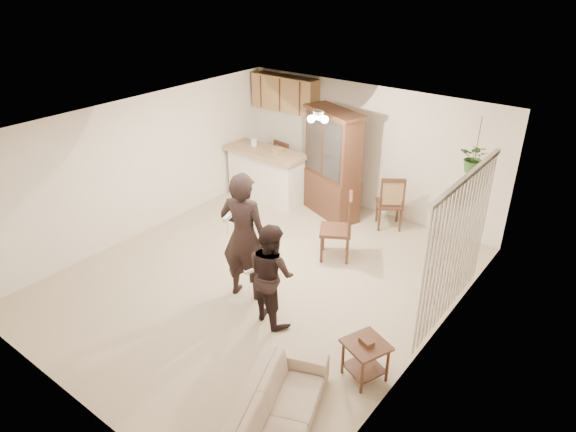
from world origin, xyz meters
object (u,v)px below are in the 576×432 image
Objects in this scene: china_hutch at (332,165)px; chair_bar at (274,179)px; adult at (244,243)px; chair_hutch_left at (335,240)px; chair_hutch_right at (389,212)px; side_table at (365,360)px; child at (271,278)px; sofa at (276,407)px.

china_hutch reaches higher than chair_bar.
adult is 0.85× the size of china_hutch.
chair_hutch_left is 1.57m from chair_hutch_right.
side_table is 4.05m from chair_hutch_right.
sofa is at bearing 146.24° from child.
chair_bar is (-2.03, 3.20, -0.59)m from adult.
side_table is at bearing -171.42° from child.
chair_hutch_right is (-0.00, 3.50, -0.37)m from child.
side_table is 0.53× the size of chair_hutch_left.
sofa is 3.03× the size of side_table.
child is at bearing -41.78° from chair_bar.
china_hutch is 3.41× the size of side_table.
side_table is (2.78, -3.50, -0.77)m from china_hutch.
china_hutch reaches higher than sofa.
child is 1.99m from chair_hutch_left.
chair_hutch_right is at bearing -117.78° from adult.
china_hutch is 1.98× the size of chair_hutch_right.
china_hutch is 1.39m from chair_hutch_right.
child is at bearing 172.78° from side_table.
sofa is 2.65m from adult.
china_hutch is at bearing -174.79° from chair_hutch_left.
side_table is (0.34, 1.29, -0.10)m from sofa.
chair_bar is (-4.33, 3.62, 0.04)m from side_table.
child is 2.18× the size of side_table.
adult is 1.69× the size of chair_hutch_right.
sofa is at bearing -41.67° from china_hutch.
chair_bar is at bearing 18.75° from sofa.
sofa is 1.39× the size of child.
chair_hutch_left is (-0.21, 1.95, -0.35)m from child.
chair_bar reaches higher than sofa.
child is at bearing 146.18° from adult.
adult is at bearing -1.85° from child.
side_table is 0.56× the size of chair_bar.
sofa is 5.16m from chair_hutch_right.
child is 3.52m from chair_hutch_right.
child is at bearing -49.18° from china_hutch.
child is 1.68m from side_table.
china_hutch is (-2.44, 4.79, 0.67)m from sofa.
chair_hutch_left is at bearing -68.19° from child.
child is 1.23× the size of chair_bar.
side_table is at bearing -30.16° from china_hutch.
side_table is (1.62, -0.21, -0.40)m from child.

